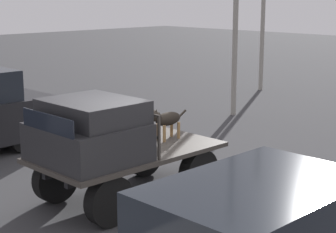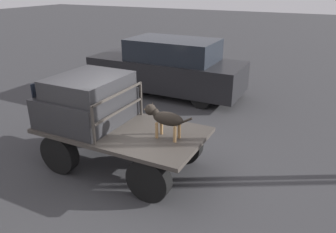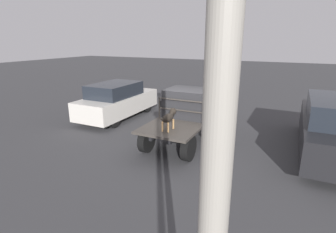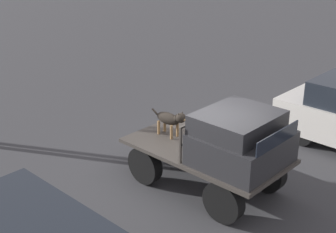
% 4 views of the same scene
% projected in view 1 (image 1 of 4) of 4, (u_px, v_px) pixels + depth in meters
% --- Properties ---
extents(ground_plane, '(80.00, 80.00, 0.00)m').
position_uv_depth(ground_plane, '(129.00, 197.00, 10.26)').
color(ground_plane, '#38383A').
extents(flatbed_truck, '(3.41, 1.83, 0.90)m').
position_uv_depth(flatbed_truck, '(128.00, 165.00, 10.12)').
color(flatbed_truck, black).
rests_on(flatbed_truck, ground).
extents(truck_cab, '(1.56, 1.71, 1.02)m').
position_uv_depth(truck_cab, '(89.00, 132.00, 9.38)').
color(truck_cab, '#28282B').
rests_on(truck_cab, flatbed_truck).
extents(truck_headboard, '(0.04, 1.71, 0.77)m').
position_uv_depth(truck_headboard, '(126.00, 122.00, 9.93)').
color(truck_headboard, '#3D3833').
rests_on(truck_headboard, flatbed_truck).
extents(dog, '(1.03, 0.26, 0.66)m').
position_uv_depth(dog, '(165.00, 119.00, 10.66)').
color(dog, '#9E7547').
rests_on(dog, flatbed_truck).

